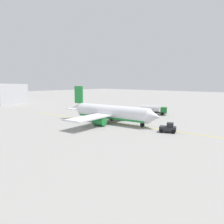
{
  "coord_description": "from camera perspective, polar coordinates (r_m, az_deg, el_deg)",
  "views": [
    {
      "loc": [
        39.05,
        -42.97,
        11.25
      ],
      "look_at": [
        0.0,
        0.0,
        3.0
      ],
      "focal_mm": 34.64,
      "sensor_mm": 36.0,
      "label": 1
    }
  ],
  "objects": [
    {
      "name": "safety_cone_nose",
      "position": [
        57.97,
        15.49,
        -3.11
      ],
      "size": [
        0.51,
        0.51,
        0.57
      ],
      "primitive_type": "cone",
      "color": "#F2590F",
      "rests_on": "ground"
    },
    {
      "name": "ground_plane",
      "position": [
        59.14,
        0.0,
        -2.88
      ],
      "size": [
        400.0,
        400.0,
        0.0
      ],
      "primitive_type": "plane",
      "color": "#9E9B96"
    },
    {
      "name": "taxi_line_marking",
      "position": [
        59.14,
        0.0,
        -2.87
      ],
      "size": [
        66.29,
        7.9,
        0.01
      ],
      "primitive_type": "cube",
      "rotation": [
        0.0,
        0.0,
        0.11
      ],
      "color": "yellow",
      "rests_on": "ground"
    },
    {
      "name": "pushback_tug",
      "position": [
        49.7,
        14.63,
        -4.07
      ],
      "size": [
        4.09,
        3.44,
        2.2
      ],
      "color": "#232328",
      "rests_on": "ground"
    },
    {
      "name": "refueling_worker",
      "position": [
        73.65,
        8.32,
        -0.14
      ],
      "size": [
        0.63,
        0.58,
        1.71
      ],
      "color": "navy",
      "rests_on": "ground"
    },
    {
      "name": "fuel_tanker",
      "position": [
        74.99,
        10.68,
        0.64
      ],
      "size": [
        9.83,
        6.27,
        3.15
      ],
      "color": "#2D2D33",
      "rests_on": "ground"
    },
    {
      "name": "airplane",
      "position": [
        58.95,
        -0.36,
        -0.22
      ],
      "size": [
        29.32,
        28.64,
        9.84
      ],
      "color": "white",
      "rests_on": "ground"
    },
    {
      "name": "distant_hangar",
      "position": [
        125.52,
        -27.44,
        4.3
      ],
      "size": [
        25.66,
        21.56,
        9.88
      ],
      "color": "silver",
      "rests_on": "ground"
    }
  ]
}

